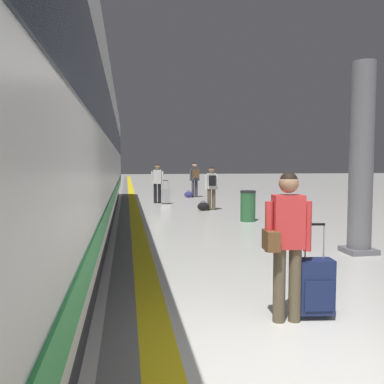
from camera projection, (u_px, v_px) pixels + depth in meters
The scene contains 13 objects.
safety_line_strip at pixel (136, 218), 12.84m from camera, with size 0.36×80.00×0.01m, color yellow.
tactile_edge_band at pixel (127, 218), 12.79m from camera, with size 0.52×80.00×0.01m, color slate.
high_speed_train at pixel (39, 124), 8.26m from camera, with size 2.94×26.69×4.97m.
traveller_foreground at pixel (287, 236), 4.42m from camera, with size 0.52×0.28×1.63m.
rolling_suitcase_foreground at pixel (315, 286), 4.56m from camera, with size 0.40×0.27×1.06m.
passenger_near at pixel (157, 180), 17.51m from camera, with size 0.52×0.23×1.68m.
suitcase_near at pixel (166, 196), 17.29m from camera, with size 0.39×0.25×1.00m.
passenger_mid at pixel (212, 184), 14.94m from camera, with size 0.49×0.31×1.58m.
duffel_bag_mid at pixel (203, 206), 14.86m from camera, with size 0.44×0.26×0.36m.
passenger_far at pixel (195, 177), 20.53m from camera, with size 0.52×0.41×1.74m.
duffel_bag_far at pixel (189, 194), 20.45m from camera, with size 0.44×0.26×0.36m.
platform_pillar at pixel (361, 163), 7.76m from camera, with size 0.56×0.56×3.60m.
waste_bin at pixel (248, 206), 12.11m from camera, with size 0.46×0.46×0.91m.
Camera 1 is at (-1.36, -2.86, 1.73)m, focal length 38.56 mm.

